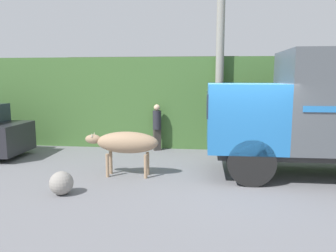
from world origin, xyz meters
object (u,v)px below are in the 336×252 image
Objects in this scene: utility_pole at (220,53)px; roadside_rock at (61,183)px; brown_cow at (126,143)px; pedestrian_on_hill at (157,125)px.

roadside_rock is (-3.71, -4.78, -3.19)m from utility_pole.
brown_cow is 3.24m from pedestrian_on_hill.
brown_cow is 3.70× the size of roadside_rock.
brown_cow is at bearing 57.14° from pedestrian_on_hill.
utility_pole is 12.53× the size of roadside_rock.
roadside_rock is (-1.13, -1.56, -0.64)m from brown_cow.
utility_pole is at bearing 153.92° from pedestrian_on_hill.
brown_cow is at bearing 54.18° from roadside_rock.
roadside_rock is at bearing -134.42° from brown_cow.
roadside_rock is at bearing -127.81° from utility_pole.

